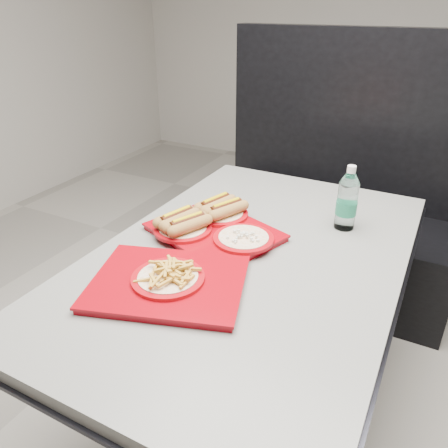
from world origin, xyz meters
The scene contains 6 objects.
ground centered at (0.00, 0.00, 0.00)m, with size 6.00×6.00×0.00m, color gray.
diner_table centered at (0.00, 0.00, 0.58)m, with size 0.92×1.42×0.75m.
booth_bench centered at (0.00, 1.09, 0.40)m, with size 1.30×0.57×1.35m.
tray_near centered at (-0.17, 0.06, 0.78)m, with size 0.49×0.44×0.09m.
tray_far centered at (-0.13, -0.27, 0.77)m, with size 0.50×0.44×0.08m.
water_bottle centered at (0.22, 0.31, 0.85)m, with size 0.07×0.07×0.23m.
Camera 1 is at (0.48, -1.09, 1.46)m, focal length 35.00 mm.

